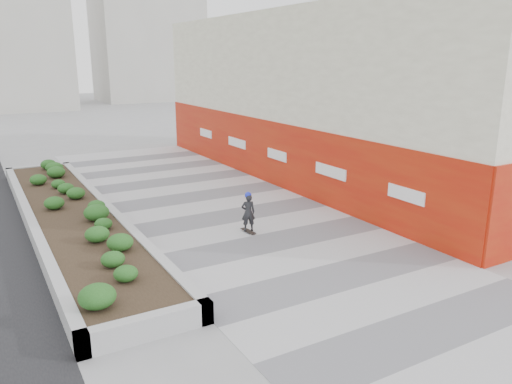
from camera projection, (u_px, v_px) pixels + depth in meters
ground at (307, 260)px, 14.92m from camera, size 160.00×160.00×0.00m
walkway at (257, 231)px, 17.43m from camera, size 8.00×36.00×0.01m
building at (319, 97)px, 24.76m from camera, size 6.04×24.08×8.00m
planter at (70, 213)px, 18.04m from camera, size 3.00×18.00×0.90m
distant_bldg_north_r at (146, 13)px, 69.29m from camera, size 14.00×10.00×24.00m
manhole_cover at (269, 228)px, 17.67m from camera, size 0.44×0.44×0.01m
skateboarder at (248, 212)px, 17.07m from camera, size 0.55×0.73×1.46m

